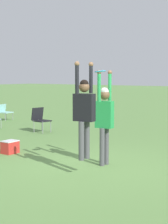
{
  "coord_description": "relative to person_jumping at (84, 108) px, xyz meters",
  "views": [
    {
      "loc": [
        -6.95,
        -4.92,
        2.15
      ],
      "look_at": [
        -0.07,
        0.08,
        1.3
      ],
      "focal_mm": 60.0,
      "sensor_mm": 36.0,
      "label": 1
    }
  ],
  "objects": [
    {
      "name": "ground_plane",
      "position": [
        0.58,
        0.29,
        -1.44
      ],
      "size": [
        120.0,
        120.0,
        0.0
      ],
      "primitive_type": "plane",
      "color": "#608C47"
    },
    {
      "name": "frisbee",
      "position": [
        0.54,
        -0.05,
        0.78
      ],
      "size": [
        0.25,
        0.25,
        0.05
      ],
      "color": "#2D9EDB"
    },
    {
      "name": "person_jumping",
      "position": [
        0.0,
        0.0,
        0.0
      ],
      "size": [
        0.6,
        0.47,
        2.08
      ],
      "rotation": [
        0.0,
        0.0,
        1.71
      ],
      "color": "#4C4C51",
      "rests_on": "ground_plane"
    },
    {
      "name": "camping_chair_2",
      "position": [
        5.65,
        8.8,
        -1.0
      ],
      "size": [
        0.62,
        0.66,
        0.75
      ],
      "rotation": [
        0.0,
        0.0,
        3.28
      ],
      "color": "gray",
      "rests_on": "ground_plane"
    },
    {
      "name": "person_defending",
      "position": [
        1.0,
        0.14,
        -0.23
      ],
      "size": [
        0.57,
        0.44,
        2.26
      ],
      "rotation": [
        0.0,
        0.0,
        -1.43
      ],
      "color": "#4C4C51",
      "rests_on": "ground_plane"
    },
    {
      "name": "camping_chair_0",
      "position": [
        3.9,
        4.87,
        -0.9
      ],
      "size": [
        0.59,
        0.63,
        0.93
      ],
      "rotation": [
        0.0,
        0.0,
        2.99
      ],
      "color": "gray",
      "rests_on": "ground_plane"
    },
    {
      "name": "cooler_box",
      "position": [
        0.6,
        2.96,
        -1.27
      ],
      "size": [
        0.42,
        0.34,
        0.35
      ],
      "color": "red",
      "rests_on": "ground_plane"
    }
  ]
}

